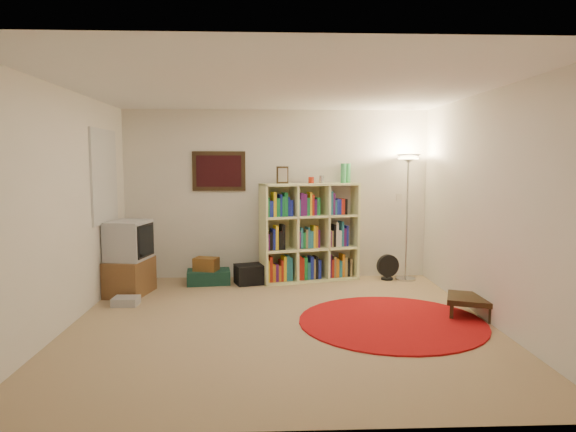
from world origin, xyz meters
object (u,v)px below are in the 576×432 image
object	(u,v)px
tv_stand	(129,259)
side_table	(471,300)
suitcase	(209,277)
floor_fan	(388,267)
floor_lamp	(408,176)
bookshelf	(308,234)

from	to	relation	value
tv_stand	side_table	distance (m)	4.26
side_table	suitcase	bearing A→B (deg)	151.22
floor_fan	side_table	bearing A→B (deg)	-86.01
floor_fan	suitcase	world-z (taller)	floor_fan
floor_lamp	tv_stand	bearing A→B (deg)	-170.30
bookshelf	side_table	distance (m)	2.56
floor_fan	side_table	distance (m)	1.90
floor_fan	floor_lamp	bearing A→B (deg)	-12.40
floor_fan	bookshelf	bearing A→B (deg)	166.80
bookshelf	suitcase	bearing A→B (deg)	170.56
tv_stand	suitcase	distance (m)	1.17
floor_lamp	side_table	world-z (taller)	floor_lamp
floor_fan	side_table	xyz separation A→B (m)	(0.51, -1.83, 0.00)
floor_fan	side_table	size ratio (longest dim) A/B	0.59
bookshelf	suitcase	size ratio (longest dim) A/B	2.66
bookshelf	tv_stand	xyz separation A→B (m)	(-2.40, -0.70, -0.22)
floor_fan	tv_stand	distance (m)	3.65
floor_lamp	suitcase	xyz separation A→B (m)	(-2.88, -0.11, -1.44)
tv_stand	suitcase	bearing A→B (deg)	40.39
floor_lamp	side_table	size ratio (longest dim) A/B	2.86
floor_lamp	suitcase	distance (m)	3.22
bookshelf	floor_fan	bearing A→B (deg)	-17.06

